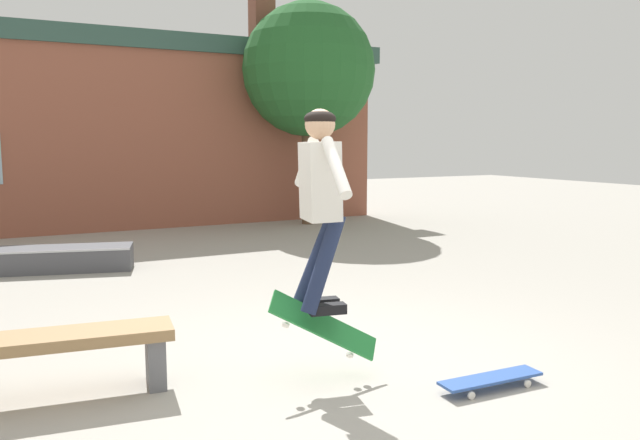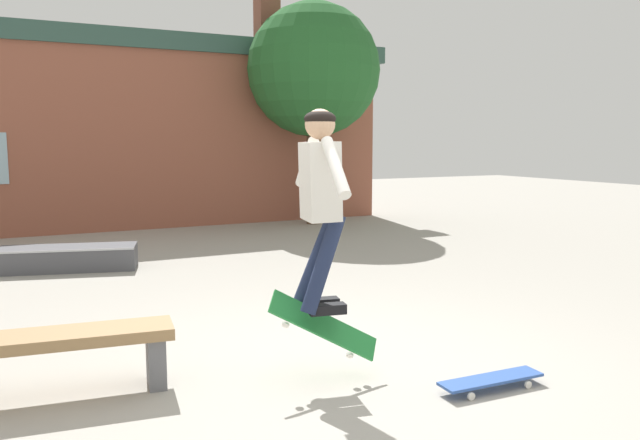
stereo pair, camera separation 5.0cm
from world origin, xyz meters
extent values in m
plane|color=#A39E93|center=(0.00, 0.00, 0.00)|extent=(40.00, 40.00, 0.00)
cube|color=#93513D|center=(0.00, 8.55, 1.73)|extent=(10.81, 0.40, 3.46)
cube|color=#335147|center=(0.00, 8.55, 3.64)|extent=(11.35, 0.52, 0.36)
cube|color=brown|center=(2.91, 8.55, 4.37)|extent=(0.44, 0.44, 1.10)
cylinder|color=brown|center=(3.55, 7.64, 1.07)|extent=(0.29, 0.29, 2.14)
sphere|color=#235B28|center=(3.55, 7.64, 3.15)|extent=(2.70, 2.70, 2.70)
cube|color=#99754C|center=(-2.03, 0.50, 0.40)|extent=(1.78, 0.60, 0.08)
cube|color=slate|center=(-1.28, 0.40, 0.18)|extent=(0.16, 0.33, 0.36)
cube|color=#4C4C51|center=(-1.48, 4.92, 0.16)|extent=(1.85, 1.00, 0.32)
cube|color=#B7B7BC|center=(-1.55, 4.65, 0.31)|extent=(1.71, 0.49, 0.02)
cube|color=silver|center=(-0.22, -0.08, 1.44)|extent=(0.30, 0.38, 0.55)
sphere|color=tan|center=(-0.22, -0.08, 1.84)|extent=(0.25, 0.25, 0.21)
ellipsoid|color=black|center=(-0.22, -0.08, 1.87)|extent=(0.26, 0.26, 0.12)
cylinder|color=#1E2847|center=(-0.20, 0.01, 0.88)|extent=(0.35, 0.25, 0.71)
cube|color=black|center=(-0.17, 0.00, 0.55)|extent=(0.27, 0.15, 0.07)
cylinder|color=#1E2847|center=(-0.23, -0.16, 0.88)|extent=(0.37, 0.15, 0.71)
cube|color=black|center=(-0.21, -0.17, 0.55)|extent=(0.27, 0.15, 0.07)
cylinder|color=silver|center=(-0.14, 0.29, 1.56)|extent=(0.17, 0.47, 0.39)
cylinder|color=silver|center=(-0.29, -0.44, 1.56)|extent=(0.17, 0.47, 0.39)
cube|color=#237F38|center=(-0.20, -0.10, 0.41)|extent=(0.83, 0.31, 0.54)
cylinder|color=silver|center=(0.07, -0.06, 0.32)|extent=(0.06, 0.06, 0.07)
cylinder|color=silver|center=(-0.03, -0.18, 0.19)|extent=(0.06, 0.06, 0.07)
cylinder|color=silver|center=(-0.38, 0.05, 0.58)|extent=(0.06, 0.06, 0.07)
cylinder|color=silver|center=(-0.48, -0.06, 0.45)|extent=(0.06, 0.06, 0.07)
cube|color=#2D519E|center=(0.78, -0.75, 0.07)|extent=(0.80, 0.22, 0.02)
cylinder|color=silver|center=(0.53, -0.84, 0.03)|extent=(0.05, 0.02, 0.05)
cylinder|color=silver|center=(0.54, -0.64, 0.03)|extent=(0.05, 0.02, 0.05)
cylinder|color=silver|center=(1.02, -0.87, 0.03)|extent=(0.05, 0.02, 0.05)
cylinder|color=silver|center=(1.03, -0.67, 0.03)|extent=(0.05, 0.02, 0.05)
camera|label=1|loc=(-2.22, -3.91, 1.72)|focal=35.00mm
camera|label=2|loc=(-2.17, -3.93, 1.72)|focal=35.00mm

